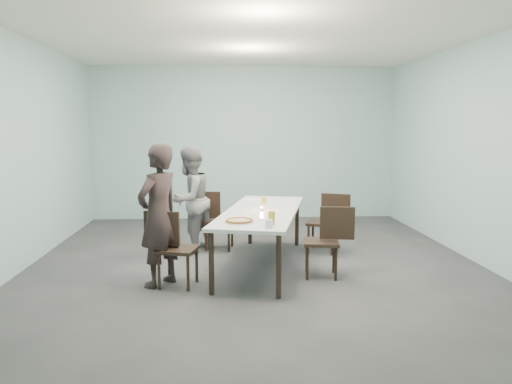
{
  "coord_description": "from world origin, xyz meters",
  "views": [
    {
      "loc": [
        -0.42,
        -6.42,
        1.84
      ],
      "look_at": [
        0.0,
        -0.08,
        1.0
      ],
      "focal_mm": 35.0,
      "sensor_mm": 36.0,
      "label": 1
    }
  ],
  "objects": [
    {
      "name": "ground",
      "position": [
        0.0,
        0.0,
        0.0
      ],
      "size": [
        7.0,
        7.0,
        0.0
      ],
      "primitive_type": "plane",
      "color": "#333335",
      "rests_on": "ground"
    },
    {
      "name": "room_shell",
      "position": [
        0.0,
        0.0,
        2.03
      ],
      "size": [
        6.02,
        7.02,
        3.01
      ],
      "color": "#9CC5C3",
      "rests_on": "ground"
    },
    {
      "name": "table",
      "position": [
        0.08,
        0.0,
        0.69
      ],
      "size": [
        1.46,
        2.74,
        0.75
      ],
      "rotation": [
        0.0,
        0.0,
        -0.23
      ],
      "color": "white",
      "rests_on": "ground"
    },
    {
      "name": "chair_near_left",
      "position": [
        -1.03,
        -0.75,
        0.5
      ],
      "size": [
        0.65,
        0.51,
        0.87
      ],
      "rotation": [
        0.0,
        0.0,
        -0.24
      ],
      "color": "black",
      "rests_on": "ground"
    },
    {
      "name": "chair_far_left",
      "position": [
        -0.57,
        0.97,
        0.5
      ],
      "size": [
        0.64,
        0.48,
        0.87
      ],
      "rotation": [
        0.0,
        0.0,
        -0.16
      ],
      "color": "black",
      "rests_on": "ground"
    },
    {
      "name": "chair_near_right",
      "position": [
        0.85,
        -0.52,
        0.5
      ],
      "size": [
        0.64,
        0.48,
        0.87
      ],
      "rotation": [
        0.0,
        0.0,
        2.99
      ],
      "color": "black",
      "rests_on": "ground"
    },
    {
      "name": "chair_far_right",
      "position": [
        1.1,
        0.66,
        0.5
      ],
      "size": [
        0.65,
        0.54,
        0.87
      ],
      "rotation": [
        0.0,
        0.0,
        2.77
      ],
      "color": "black",
      "rests_on": "ground"
    },
    {
      "name": "diner_near",
      "position": [
        -1.16,
        -0.73,
        0.82
      ],
      "size": [
        0.67,
        0.72,
        1.65
      ],
      "primitive_type": "imported",
      "rotation": [
        0.0,
        0.0,
        -2.21
      ],
      "color": "black",
      "rests_on": "ground"
    },
    {
      "name": "diner_far",
      "position": [
        -0.91,
        0.81,
        0.78
      ],
      "size": [
        0.92,
        0.96,
        1.55
      ],
      "primitive_type": "imported",
      "rotation": [
        0.0,
        0.0,
        -2.19
      ],
      "color": "slate",
      "rests_on": "ground"
    },
    {
      "name": "pizza",
      "position": [
        -0.24,
        -0.83,
        0.77
      ],
      "size": [
        0.34,
        0.34,
        0.04
      ],
      "color": "white",
      "rests_on": "table"
    },
    {
      "name": "side_plate",
      "position": [
        0.1,
        -0.62,
        0.76
      ],
      "size": [
        0.18,
        0.18,
        0.01
      ],
      "primitive_type": "cylinder",
      "color": "white",
      "rests_on": "table"
    },
    {
      "name": "beer_glass",
      "position": [
        0.12,
        -0.98,
        0.82
      ],
      "size": [
        0.08,
        0.08,
        0.15
      ],
      "primitive_type": "cylinder",
      "color": "gold",
      "rests_on": "table"
    },
    {
      "name": "water_tumbler",
      "position": [
        0.07,
        -1.15,
        0.8
      ],
      "size": [
        0.08,
        0.08,
        0.09
      ],
      "primitive_type": "cylinder",
      "color": "silver",
      "rests_on": "table"
    },
    {
      "name": "tealight",
      "position": [
        0.08,
        -0.04,
        0.77
      ],
      "size": [
        0.06,
        0.06,
        0.05
      ],
      "color": "silver",
      "rests_on": "table"
    },
    {
      "name": "amber_tumbler",
      "position": [
        0.16,
        0.61,
        0.79
      ],
      "size": [
        0.07,
        0.07,
        0.08
      ],
      "primitive_type": "cylinder",
      "color": "gold",
      "rests_on": "table"
    },
    {
      "name": "menu",
      "position": [
        0.07,
        0.93,
        0.75
      ],
      "size": [
        0.34,
        0.28,
        0.01
      ],
      "primitive_type": "cube",
      "rotation": [
        0.0,
        0.0,
        -0.23
      ],
      "color": "silver",
      "rests_on": "table"
    }
  ]
}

